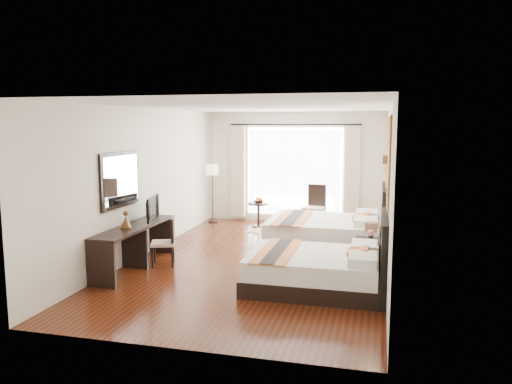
% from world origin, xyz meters
% --- Properties ---
extents(floor, '(4.50, 7.50, 0.01)m').
position_xyz_m(floor, '(0.00, 0.00, -0.01)').
color(floor, '#351209').
rests_on(floor, ground).
extents(ceiling, '(4.50, 7.50, 0.02)m').
position_xyz_m(ceiling, '(0.00, 0.00, 2.79)').
color(ceiling, white).
rests_on(ceiling, wall_headboard).
extents(wall_headboard, '(0.01, 7.50, 2.80)m').
position_xyz_m(wall_headboard, '(2.25, 0.00, 1.40)').
color(wall_headboard, silver).
rests_on(wall_headboard, floor).
extents(wall_desk, '(0.01, 7.50, 2.80)m').
position_xyz_m(wall_desk, '(-2.25, 0.00, 1.40)').
color(wall_desk, silver).
rests_on(wall_desk, floor).
extents(wall_window, '(4.50, 0.01, 2.80)m').
position_xyz_m(wall_window, '(0.00, 3.75, 1.40)').
color(wall_window, silver).
rests_on(wall_window, floor).
extents(wall_entry, '(4.50, 0.01, 2.80)m').
position_xyz_m(wall_entry, '(0.00, -3.75, 1.40)').
color(wall_entry, silver).
rests_on(wall_entry, floor).
extents(window_glass, '(2.40, 0.02, 2.20)m').
position_xyz_m(window_glass, '(0.00, 3.73, 1.30)').
color(window_glass, white).
rests_on(window_glass, wall_window).
extents(sheer_curtain, '(2.30, 0.02, 2.10)m').
position_xyz_m(sheer_curtain, '(0.00, 3.67, 1.30)').
color(sheer_curtain, white).
rests_on(sheer_curtain, wall_window).
extents(drape_left, '(0.35, 0.14, 2.35)m').
position_xyz_m(drape_left, '(-1.45, 3.63, 1.28)').
color(drape_left, beige).
rests_on(drape_left, floor).
extents(drape_right, '(0.35, 0.14, 2.35)m').
position_xyz_m(drape_right, '(1.45, 3.63, 1.28)').
color(drape_right, beige).
rests_on(drape_right, floor).
extents(art_panel_near, '(0.03, 0.50, 1.35)m').
position_xyz_m(art_panel_near, '(2.23, -1.27, 1.95)').
color(art_panel_near, '#983916').
rests_on(art_panel_near, wall_headboard).
extents(art_panel_far, '(0.03, 0.50, 1.35)m').
position_xyz_m(art_panel_far, '(2.23, 1.18, 1.95)').
color(art_panel_far, '#983916').
rests_on(art_panel_far, wall_headboard).
extents(wall_sconce, '(0.10, 0.14, 0.14)m').
position_xyz_m(wall_sconce, '(2.19, -0.20, 1.92)').
color(wall_sconce, '#4B301A').
rests_on(wall_sconce, wall_headboard).
extents(mirror_frame, '(0.04, 1.25, 0.95)m').
position_xyz_m(mirror_frame, '(-2.22, -1.00, 1.55)').
color(mirror_frame, black).
rests_on(mirror_frame, wall_desk).
extents(mirror_glass, '(0.01, 1.12, 0.82)m').
position_xyz_m(mirror_glass, '(-2.19, -1.00, 1.55)').
color(mirror_glass, white).
rests_on(mirror_glass, mirror_frame).
extents(bed_near, '(2.08, 1.62, 1.17)m').
position_xyz_m(bed_near, '(1.27, -1.27, 0.30)').
color(bed_near, black).
rests_on(bed_near, floor).
extents(bed_far, '(2.31, 1.80, 1.31)m').
position_xyz_m(bed_far, '(1.15, 1.18, 0.34)').
color(bed_far, black).
rests_on(bed_far, floor).
extents(nightstand, '(0.45, 0.56, 0.54)m').
position_xyz_m(nightstand, '(1.97, -0.20, 0.27)').
color(nightstand, black).
rests_on(nightstand, floor).
extents(table_lamp, '(0.22, 0.22, 0.34)m').
position_xyz_m(table_lamp, '(1.99, -0.14, 0.73)').
color(table_lamp, black).
rests_on(table_lamp, nightstand).
extents(vase, '(0.13, 0.13, 0.12)m').
position_xyz_m(vase, '(1.99, -0.40, 0.56)').
color(vase, black).
rests_on(vase, nightstand).
extents(console_desk, '(0.50, 2.20, 0.76)m').
position_xyz_m(console_desk, '(-1.99, -1.00, 0.38)').
color(console_desk, black).
rests_on(console_desk, floor).
extents(television, '(0.25, 0.76, 0.44)m').
position_xyz_m(television, '(-1.97, -0.45, 0.97)').
color(television, black).
rests_on(television, console_desk).
extents(bronze_figurine, '(0.20, 0.20, 0.27)m').
position_xyz_m(bronze_figurine, '(-1.99, -1.26, 0.89)').
color(bronze_figurine, '#4B301A').
rests_on(bronze_figurine, console_desk).
extents(desk_chair, '(0.51, 0.51, 0.86)m').
position_xyz_m(desk_chair, '(-1.57, -0.70, 0.26)').
color(desk_chair, beige).
rests_on(desk_chair, floor).
extents(floor_lamp, '(0.30, 0.30, 1.48)m').
position_xyz_m(floor_lamp, '(-2.00, 3.20, 1.25)').
color(floor_lamp, black).
rests_on(floor_lamp, floor).
extents(side_table, '(0.51, 0.51, 0.59)m').
position_xyz_m(side_table, '(-0.74, 2.97, 0.29)').
color(side_table, black).
rests_on(side_table, floor).
extents(fruit_bowl, '(0.31, 0.31, 0.06)m').
position_xyz_m(fruit_bowl, '(-0.75, 3.01, 0.62)').
color(fruit_bowl, '#492D1A').
rests_on(fruit_bowl, side_table).
extents(window_chair, '(0.56, 0.56, 1.04)m').
position_xyz_m(window_chair, '(0.60, 3.18, 0.32)').
color(window_chair, beige).
rests_on(window_chair, floor).
extents(jute_rug, '(1.31, 1.08, 0.01)m').
position_xyz_m(jute_rug, '(-0.23, 2.47, 0.01)').
color(jute_rug, tan).
rests_on(jute_rug, floor).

